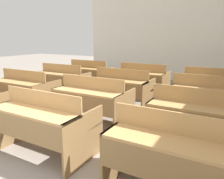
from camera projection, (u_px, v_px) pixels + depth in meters
wall_back at (172, 37)px, 7.91m from camera, size 6.85×0.06×3.16m
bench_front_center at (44, 121)px, 2.93m from camera, size 1.30×0.81×0.88m
bench_front_right at (176, 154)px, 2.11m from camera, size 1.30×0.81×0.88m
bench_second_left at (25, 89)px, 4.75m from camera, size 1.30×0.81×0.88m
bench_second_center at (92, 100)px, 3.95m from camera, size 1.30×0.81×0.88m
bench_second_right at (197, 117)px, 3.08m from camera, size 1.30×0.81×0.88m
bench_third_left at (62, 80)px, 5.79m from camera, size 1.30×0.81×0.88m
bench_third_center at (121, 87)px, 4.93m from camera, size 1.30×0.81×0.88m
bench_third_right at (207, 98)px, 4.09m from camera, size 1.30×0.81×0.88m
bench_back_left at (89, 74)px, 6.77m from camera, size 1.30×0.81×0.88m
bench_back_center at (142, 79)px, 5.92m from camera, size 1.30×0.81×0.88m
bench_back_right at (213, 86)px, 5.07m from camera, size 1.30×0.81×0.88m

